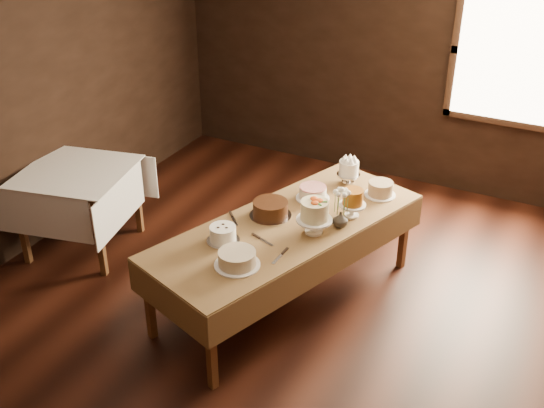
{
  "coord_description": "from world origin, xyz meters",
  "views": [
    {
      "loc": [
        2.09,
        -3.87,
        3.49
      ],
      "look_at": [
        0.0,
        0.2,
        0.95
      ],
      "focal_mm": 43.35,
      "sensor_mm": 36.0,
      "label": 1
    }
  ],
  "objects_px": {
    "cake_meringue": "(348,173)",
    "cake_caramel": "(352,205)",
    "cake_server_e": "(235,221)",
    "cake_lattice": "(313,194)",
    "cake_speckled": "(380,189)",
    "cake_server_b": "(278,259)",
    "cake_flowers": "(314,219)",
    "cake_swirl": "(223,235)",
    "display_table": "(287,230)",
    "cake_server_a": "(266,242)",
    "cake_chocolate": "(270,209)",
    "flower_vase": "(340,219)",
    "side_table": "(77,180)",
    "cake_cream": "(237,259)",
    "cake_server_d": "(334,223)"
  },
  "relations": [
    {
      "from": "cake_meringue",
      "to": "cake_speckled",
      "type": "relative_size",
      "value": 0.75
    },
    {
      "from": "cake_swirl",
      "to": "cake_server_a",
      "type": "xyz_separation_m",
      "value": [
        0.3,
        0.14,
        -0.06
      ]
    },
    {
      "from": "cake_meringue",
      "to": "cake_server_e",
      "type": "xyz_separation_m",
      "value": [
        -0.57,
        -1.07,
        -0.1
      ]
    },
    {
      "from": "cake_server_a",
      "to": "side_table",
      "type": "bearing_deg",
      "value": -165.75
    },
    {
      "from": "cake_caramel",
      "to": "cake_swirl",
      "type": "height_order",
      "value": "cake_caramel"
    },
    {
      "from": "cake_lattice",
      "to": "cake_server_a",
      "type": "bearing_deg",
      "value": -92.17
    },
    {
      "from": "cake_flowers",
      "to": "cake_server_d",
      "type": "xyz_separation_m",
      "value": [
        0.09,
        0.2,
        -0.12
      ]
    },
    {
      "from": "cake_meringue",
      "to": "cake_flowers",
      "type": "distance_m",
      "value": 0.94
    },
    {
      "from": "cake_swirl",
      "to": "cake_server_d",
      "type": "xyz_separation_m",
      "value": [
        0.66,
        0.65,
        -0.06
      ]
    },
    {
      "from": "cake_speckled",
      "to": "cake_caramel",
      "type": "relative_size",
      "value": 1.18
    },
    {
      "from": "cake_flowers",
      "to": "cake_cream",
      "type": "distance_m",
      "value": 0.75
    },
    {
      "from": "cake_cream",
      "to": "cake_server_e",
      "type": "relative_size",
      "value": 1.64
    },
    {
      "from": "cake_caramel",
      "to": "cake_server_b",
      "type": "bearing_deg",
      "value": -106.91
    },
    {
      "from": "side_table",
      "to": "flower_vase",
      "type": "height_order",
      "value": "flower_vase"
    },
    {
      "from": "cake_meringue",
      "to": "cake_server_a",
      "type": "xyz_separation_m",
      "value": [
        -0.19,
        -1.24,
        -0.1
      ]
    },
    {
      "from": "display_table",
      "to": "cake_speckled",
      "type": "distance_m",
      "value": 0.98
    },
    {
      "from": "cake_lattice",
      "to": "cake_server_b",
      "type": "height_order",
      "value": "cake_lattice"
    },
    {
      "from": "cake_meringue",
      "to": "cake_swirl",
      "type": "height_order",
      "value": "cake_meringue"
    },
    {
      "from": "cake_speckled",
      "to": "cake_server_a",
      "type": "height_order",
      "value": "cake_speckled"
    },
    {
      "from": "cake_speckled",
      "to": "cake_swirl",
      "type": "height_order",
      "value": "cake_swirl"
    },
    {
      "from": "cake_cream",
      "to": "cake_lattice",
      "type": "bearing_deg",
      "value": 86.49
    },
    {
      "from": "side_table",
      "to": "cake_server_d",
      "type": "height_order",
      "value": "side_table"
    },
    {
      "from": "display_table",
      "to": "cake_lattice",
      "type": "bearing_deg",
      "value": 89.09
    },
    {
      "from": "cake_chocolate",
      "to": "cake_swirl",
      "type": "relative_size",
      "value": 1.35
    },
    {
      "from": "cake_swirl",
      "to": "cake_server_a",
      "type": "distance_m",
      "value": 0.34
    },
    {
      "from": "cake_chocolate",
      "to": "cake_server_d",
      "type": "height_order",
      "value": "cake_chocolate"
    },
    {
      "from": "display_table",
      "to": "cake_server_a",
      "type": "distance_m",
      "value": 0.33
    },
    {
      "from": "cake_meringue",
      "to": "cake_server_e",
      "type": "distance_m",
      "value": 1.22
    },
    {
      "from": "cake_chocolate",
      "to": "flower_vase",
      "type": "height_order",
      "value": "cake_chocolate"
    },
    {
      "from": "display_table",
      "to": "cake_server_b",
      "type": "relative_size",
      "value": 10.83
    },
    {
      "from": "cake_meringue",
      "to": "cake_caramel",
      "type": "relative_size",
      "value": 0.89
    },
    {
      "from": "cake_caramel",
      "to": "cake_chocolate",
      "type": "bearing_deg",
      "value": -152.83
    },
    {
      "from": "cake_server_e",
      "to": "flower_vase",
      "type": "bearing_deg",
      "value": 68.42
    },
    {
      "from": "cake_caramel",
      "to": "cake_swirl",
      "type": "bearing_deg",
      "value": -132.12
    },
    {
      "from": "cake_speckled",
      "to": "cake_meringue",
      "type": "bearing_deg",
      "value": 164.67
    },
    {
      "from": "cake_cream",
      "to": "cake_caramel",
      "type": "bearing_deg",
      "value": 65.45
    },
    {
      "from": "display_table",
      "to": "cake_server_d",
      "type": "height_order",
      "value": "cake_server_d"
    },
    {
      "from": "cake_cream",
      "to": "cake_server_b",
      "type": "distance_m",
      "value": 0.31
    },
    {
      "from": "cake_lattice",
      "to": "cake_caramel",
      "type": "xyz_separation_m",
      "value": [
        0.41,
        -0.13,
        0.06
      ]
    },
    {
      "from": "cake_lattice",
      "to": "cake_speckled",
      "type": "bearing_deg",
      "value": 33.33
    },
    {
      "from": "cake_speckled",
      "to": "cake_server_a",
      "type": "xyz_separation_m",
      "value": [
        -0.53,
        -1.14,
        -0.06
      ]
    },
    {
      "from": "cake_meringue",
      "to": "cake_speckled",
      "type": "xyz_separation_m",
      "value": [
        0.34,
        -0.09,
        -0.04
      ]
    },
    {
      "from": "cake_server_b",
      "to": "cake_lattice",
      "type": "bearing_deg",
      "value": -169.92
    },
    {
      "from": "side_table",
      "to": "cake_flowers",
      "type": "relative_size",
      "value": 3.73
    },
    {
      "from": "cake_swirl",
      "to": "flower_vase",
      "type": "height_order",
      "value": "cake_swirl"
    },
    {
      "from": "display_table",
      "to": "cake_speckled",
      "type": "xyz_separation_m",
      "value": [
        0.51,
        0.82,
        0.12
      ]
    },
    {
      "from": "side_table",
      "to": "cake_server_e",
      "type": "distance_m",
      "value": 1.71
    },
    {
      "from": "cake_flowers",
      "to": "cake_swirl",
      "type": "bearing_deg",
      "value": -142.13
    },
    {
      "from": "cake_server_b",
      "to": "flower_vase",
      "type": "xyz_separation_m",
      "value": [
        0.23,
        0.66,
        0.06
      ]
    },
    {
      "from": "cake_flowers",
      "to": "cake_lattice",
      "type": "bearing_deg",
      "value": 115.05
    }
  ]
}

